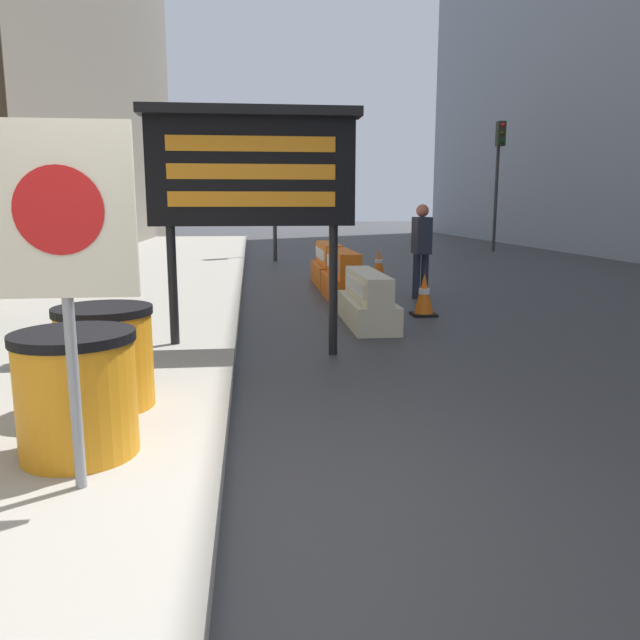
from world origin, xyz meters
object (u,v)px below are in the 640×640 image
warning_sign (62,235)px  traffic_cone_near (424,295)px  traffic_light_near_curb (274,161)px  jersey_barrier_orange_near (329,267)px  barrel_drum_middle (105,357)px  traffic_cone_mid (379,264)px  jersey_barrier_cream (367,302)px  pedestrian_worker (421,243)px  barrel_drum_foreground (77,393)px  jersey_barrier_orange_far (343,278)px  traffic_light_far_side (499,159)px  message_board (252,171)px

warning_sign → traffic_cone_near: warning_sign is taller
traffic_cone_near → traffic_light_near_curb: traffic_light_near_curb is taller
warning_sign → jersey_barrier_orange_near: (2.59, 9.85, -1.15)m
barrel_drum_middle → traffic_light_near_curb: 14.58m
traffic_cone_mid → traffic_light_near_curb: traffic_light_near_curb is taller
jersey_barrier_cream → pedestrian_worker: 2.85m
warning_sign → traffic_cone_mid: size_ratio=2.88×
barrel_drum_foreground → warning_sign: warning_sign is taller
jersey_barrier_cream → barrel_drum_foreground: bearing=-119.3°
jersey_barrier_orange_near → jersey_barrier_orange_far: bearing=-90.0°
barrel_drum_middle → traffic_cone_mid: size_ratio=1.15×
traffic_cone_near → traffic_cone_mid: traffic_cone_mid is taller
jersey_barrier_cream → traffic_light_far_side: (7.19, 13.32, 2.95)m
barrel_drum_middle → barrel_drum_foreground: bearing=-87.5°
jersey_barrier_cream → jersey_barrier_orange_far: size_ratio=1.01×
pedestrian_worker → traffic_cone_mid: bearing=-178.8°
jersey_barrier_cream → traffic_light_far_side: bearing=61.7°
jersey_barrier_orange_far → pedestrian_worker: (1.42, -0.03, 0.62)m
jersey_barrier_orange_far → jersey_barrier_orange_near: bearing=90.0°
pedestrian_worker → barrel_drum_middle: bearing=-33.9°
pedestrian_worker → barrel_drum_foreground: bearing=-30.0°
barrel_drum_foreground → traffic_cone_mid: bearing=69.0°
jersey_barrier_cream → pedestrian_worker: (1.42, 2.37, 0.67)m
jersey_barrier_cream → traffic_cone_mid: 5.88m
message_board → traffic_cone_near: bearing=42.1°
traffic_cone_mid → barrel_drum_foreground: bearing=-111.0°
jersey_barrier_cream → traffic_cone_near: 1.18m
barrel_drum_foreground → message_board: size_ratio=0.29×
message_board → jersey_barrier_orange_far: message_board is taller
warning_sign → traffic_light_far_side: size_ratio=0.43×
barrel_drum_middle → traffic_cone_mid: bearing=67.0°
barrel_drum_middle → warning_sign: size_ratio=0.40×
traffic_cone_mid → warning_sign: bearing=-109.6°
barrel_drum_middle → message_board: bearing=62.1°
message_board → traffic_cone_mid: (2.95, 7.46, -1.72)m
jersey_barrier_orange_far → traffic_cone_mid: jersey_barrier_orange_far is taller
traffic_light_far_side → barrel_drum_foreground: bearing=-118.6°
barrel_drum_middle → pedestrian_worker: pedestrian_worker is taller
barrel_drum_middle → message_board: message_board is taller
barrel_drum_middle → jersey_barrier_cream: 4.78m
barrel_drum_middle → traffic_light_near_curb: (1.85, 14.26, 2.40)m
jersey_barrier_cream → traffic_cone_near: (1.00, 0.63, -0.01)m
barrel_drum_middle → traffic_cone_near: 5.88m
traffic_cone_near → jersey_barrier_orange_far: bearing=119.5°
barrel_drum_middle → jersey_barrier_orange_far: 6.87m
barrel_drum_foreground → traffic_cone_near: barrel_drum_foreground is taller
jersey_barrier_orange_near → traffic_light_near_curb: 6.46m
barrel_drum_middle → jersey_barrier_orange_far: size_ratio=0.42×
jersey_barrier_orange_far → traffic_cone_near: 2.04m
jersey_barrier_orange_near → traffic_light_far_side: (7.19, 8.81, 2.89)m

